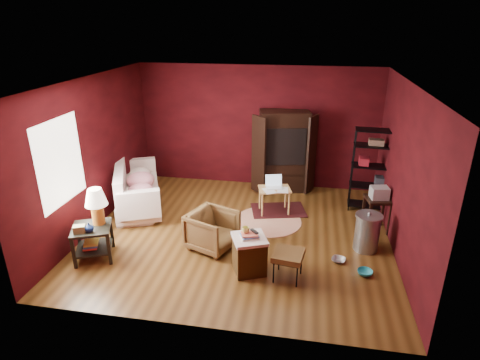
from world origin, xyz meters
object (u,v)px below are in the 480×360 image
object	(u,v)px
laptop_desk	(274,191)
tv_armoire	(284,150)
wire_shelving	(374,167)
hamper	(249,254)
side_table	(94,217)
sofa	(136,191)
armchair	(212,229)

from	to	relation	value
laptop_desk	tv_armoire	distance (m)	1.32
tv_armoire	wire_shelving	size ratio (longest dim) A/B	1.08
hamper	wire_shelving	xyz separation A→B (m)	(2.14, 2.65, 0.63)
hamper	tv_armoire	world-z (taller)	tv_armoire
tv_armoire	side_table	bearing A→B (deg)	-142.64
sofa	tv_armoire	bearing A→B (deg)	-84.05
tv_armoire	wire_shelving	distance (m)	2.01
hamper	tv_armoire	bearing A→B (deg)	85.53
wire_shelving	tv_armoire	bearing A→B (deg)	162.21
side_table	laptop_desk	xyz separation A→B (m)	(2.77, 2.13, -0.24)
armchair	laptop_desk	xyz separation A→B (m)	(0.92, 1.56, 0.11)
hamper	sofa	bearing A→B (deg)	144.95
armchair	laptop_desk	world-z (taller)	laptop_desk
wire_shelving	laptop_desk	bearing A→B (deg)	-162.31
armchair	wire_shelving	bearing A→B (deg)	-32.52
hamper	tv_armoire	xyz separation A→B (m)	(0.26, 3.37, 0.65)
armchair	hamper	world-z (taller)	armchair
armchair	wire_shelving	size ratio (longest dim) A/B	0.44
armchair	laptop_desk	bearing A→B (deg)	-8.79
laptop_desk	wire_shelving	xyz separation A→B (m)	(1.95, 0.50, 0.46)
armchair	side_table	bearing A→B (deg)	128.79
laptop_desk	side_table	bearing A→B (deg)	-157.70
laptop_desk	hamper	bearing A→B (deg)	-110.24
sofa	wire_shelving	size ratio (longest dim) A/B	1.07
sofa	armchair	world-z (taller)	armchair
laptop_desk	tv_armoire	xyz separation A→B (m)	(0.08, 1.23, 0.49)
side_table	tv_armoire	xyz separation A→B (m)	(2.85, 3.35, 0.25)
armchair	side_table	distance (m)	1.96
armchair	sofa	bearing A→B (deg)	77.98
sofa	hamper	distance (m)	3.30
armchair	hamper	xyz separation A→B (m)	(0.74, -0.58, -0.06)
sofa	tv_armoire	world-z (taller)	tv_armoire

